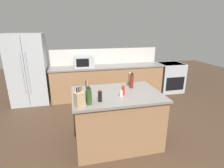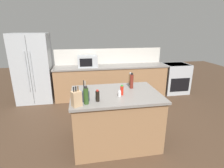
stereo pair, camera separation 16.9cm
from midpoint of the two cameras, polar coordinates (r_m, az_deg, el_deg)
name	(u,v)px [view 2 (the right image)]	position (r m, az deg, el deg)	size (l,w,h in m)	color
ground_plane	(115,140)	(3.41, 2.56, -17.94)	(14.00, 14.00, 0.00)	#473323
back_counter_run	(111,81)	(5.20, 0.68, 0.91)	(3.27, 0.66, 0.94)	#936B47
wall_backsplash	(109,56)	(5.35, 0.08, 9.07)	(3.23, 0.03, 0.46)	beige
kitchen_island	(115,118)	(3.15, 2.68, -10.97)	(1.49, 1.06, 0.94)	#936B47
refrigerator	(34,69)	(5.20, -23.41, 4.65)	(0.94, 0.75, 1.86)	#ADB2B7
range_oven	(175,78)	(5.92, 20.63, 1.81)	(0.76, 0.65, 0.92)	#ADB2B7
microwave	(88,61)	(4.98, -7.03, 7.40)	(0.54, 0.39, 0.31)	#ADB2B7
knife_block	(76,99)	(2.47, -9.62, -4.73)	(0.16, 0.15, 0.29)	tan
utensil_crock	(86,96)	(2.63, -6.83, -3.85)	(0.12, 0.12, 0.32)	#333D4C
vinegar_bottle	(132,81)	(3.18, 7.95, 0.92)	(0.06, 0.06, 0.29)	maroon
soy_sauce_bottle	(98,96)	(2.61, -2.89, -3.93)	(0.06, 0.06, 0.18)	black
olive_oil_bottle	(86,96)	(2.52, -6.58, -3.84)	(0.07, 0.07, 0.27)	#2D4C1E
salt_shaker	(120,94)	(2.80, 4.22, -3.16)	(0.05, 0.05, 0.11)	silver
hot_sauce_bottle	(122,90)	(2.86, 4.93, -2.09)	(0.05, 0.05, 0.17)	red
pepper_grinder	(130,79)	(3.39, 7.42, 1.63)	(0.06, 0.06, 0.24)	brown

